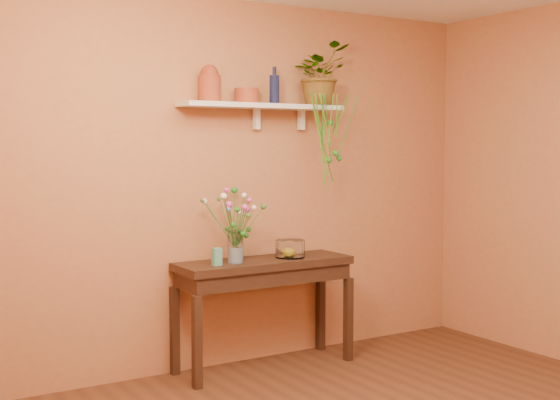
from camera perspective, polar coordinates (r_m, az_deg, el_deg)
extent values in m
cube|color=#B37A4B|center=(5.59, -2.43, 1.31)|extent=(4.00, 0.04, 2.70)
cube|color=#B37A4B|center=(2.97, -17.40, -1.40)|extent=(0.04, 4.00, 2.70)
cube|color=#351E15|center=(5.44, -1.22, -4.87)|extent=(1.32, 0.42, 0.06)
cube|color=#351E15|center=(5.46, -1.22, -5.75)|extent=(1.27, 0.39, 0.11)
cube|color=#351E15|center=(5.09, -6.39, -10.80)|extent=(0.06, 0.06, 0.63)
cube|color=#351E15|center=(5.73, 5.26, -9.10)|extent=(0.06, 0.06, 0.63)
cube|color=#351E15|center=(5.42, -8.08, -9.90)|extent=(0.06, 0.06, 0.63)
cube|color=#351E15|center=(6.02, 3.13, -8.44)|extent=(0.06, 0.06, 0.63)
cube|color=white|center=(5.50, -1.32, 7.21)|extent=(1.30, 0.24, 0.04)
cube|color=white|center=(5.58, -1.81, 6.21)|extent=(0.04, 0.05, 0.15)
cube|color=white|center=(5.79, 1.64, 6.14)|extent=(0.04, 0.05, 0.15)
cylinder|color=#9B3B1D|center=(5.33, -5.42, 8.49)|extent=(0.20, 0.20, 0.19)
sphere|color=#9B3B1D|center=(5.34, -5.43, 9.64)|extent=(0.13, 0.13, 0.13)
cylinder|color=#9B3B1D|center=(5.47, -2.57, 7.98)|extent=(0.21, 0.21, 0.11)
cylinder|color=#11183B|center=(5.52, -0.43, 8.46)|extent=(0.10, 0.10, 0.21)
cylinder|color=#11183B|center=(5.54, -0.44, 9.86)|extent=(0.04, 0.04, 0.06)
imported|color=#247B20|center=(5.78, 3.06, 9.59)|extent=(0.50, 0.46, 0.47)
cylinder|color=#247B20|center=(5.70, 4.58, 6.59)|extent=(0.06, 0.12, 0.30)
cylinder|color=green|center=(5.64, 3.33, 6.38)|extent=(0.07, 0.04, 0.34)
cylinder|color=green|center=(5.58, 3.75, 4.63)|extent=(0.03, 0.15, 0.69)
cylinder|color=#247B20|center=(5.59, 3.24, 4.75)|extent=(0.33, 0.17, 0.67)
cylinder|color=green|center=(5.58, 2.83, 5.91)|extent=(0.14, 0.04, 0.44)
cylinder|color=green|center=(5.59, 3.56, 5.85)|extent=(0.21, 0.11, 0.45)
cylinder|color=#247B20|center=(5.65, 3.69, 5.46)|extent=(0.14, 0.12, 0.53)
cylinder|color=green|center=(5.62, 3.18, 4.93)|extent=(0.16, 0.05, 0.63)
cylinder|color=green|center=(5.63, 3.34, 6.23)|extent=(0.05, 0.10, 0.37)
cylinder|color=#247B20|center=(5.63, 3.29, 5.97)|extent=(0.06, 0.12, 0.42)
cylinder|color=green|center=(5.65, 4.37, 6.44)|extent=(0.08, 0.12, 0.33)
cylinder|color=green|center=(5.74, 4.80, 6.57)|extent=(0.11, 0.06, 0.30)
cylinder|color=#247B20|center=(5.73, 5.27, 5.68)|extent=(0.18, 0.04, 0.48)
cylinder|color=green|center=(5.59, 3.15, 4.37)|extent=(0.15, 0.07, 0.74)
sphere|color=#247B20|center=(5.63, 3.90, 5.92)|extent=(0.05, 0.05, 0.05)
sphere|color=#247B20|center=(5.62, 4.28, 3.60)|extent=(0.05, 0.05, 0.05)
sphere|color=#247B20|center=(5.67, 4.57, 3.22)|extent=(0.05, 0.05, 0.05)
sphere|color=#247B20|center=(5.63, 3.77, 3.09)|extent=(0.05, 0.05, 0.05)
cylinder|color=white|center=(5.27, -3.44, -3.60)|extent=(0.11, 0.11, 0.23)
cylinder|color=silver|center=(5.28, -3.44, -4.24)|extent=(0.10, 0.10, 0.11)
cylinder|color=#386B28|center=(5.20, -3.08, -2.10)|extent=(0.01, 0.14, 0.29)
sphere|color=#EF43BD|center=(5.13, -2.71, -0.54)|extent=(0.04, 0.04, 0.04)
cylinder|color=#386B28|center=(5.20, -2.95, -2.42)|extent=(0.03, 0.15, 0.24)
sphere|color=#477E2D|center=(5.14, -2.44, -1.20)|extent=(0.04, 0.04, 0.04)
cylinder|color=#386B28|center=(5.24, -2.91, -1.82)|extent=(0.08, 0.08, 0.34)
sphere|color=#EF43BD|center=(5.21, -2.37, -0.02)|extent=(0.03, 0.03, 0.03)
cylinder|color=#386B28|center=(5.26, -2.73, -2.10)|extent=(0.13, 0.06, 0.28)
sphere|color=white|center=(5.25, -2.01, -0.59)|extent=(0.04, 0.04, 0.04)
cylinder|color=#386B28|center=(5.28, -2.36, -2.05)|extent=(0.21, 0.06, 0.29)
sphere|color=#477E2D|center=(5.30, -1.28, -0.49)|extent=(0.05, 0.05, 0.05)
cylinder|color=#386B28|center=(5.27, -3.11, -1.63)|extent=(0.08, 0.01, 0.36)
sphere|color=white|center=(5.28, -2.78, 0.35)|extent=(0.04, 0.04, 0.04)
cylinder|color=#386B28|center=(5.29, -2.99, -2.16)|extent=(0.11, 0.02, 0.26)
sphere|color=#EF43BD|center=(5.30, -2.53, -0.72)|extent=(0.05, 0.05, 0.05)
cylinder|color=#386B28|center=(5.38, -3.05, -1.60)|extent=(0.18, 0.20, 0.35)
sphere|color=#4E88D4|center=(5.49, -2.69, 0.34)|extent=(0.03, 0.03, 0.03)
cylinder|color=#386B28|center=(5.31, -3.29, -2.27)|extent=(0.08, 0.08, 0.24)
sphere|color=white|center=(5.35, -3.15, -0.96)|extent=(0.03, 0.03, 0.03)
cylinder|color=#386B28|center=(5.36, -3.48, -1.39)|extent=(0.10, 0.20, 0.39)
sphere|color=#247B20|center=(5.45, -3.52, 0.76)|extent=(0.05, 0.05, 0.05)
cylinder|color=#386B28|center=(5.31, -3.68, -1.97)|extent=(0.02, 0.12, 0.29)
sphere|color=#EF43BD|center=(5.35, -3.91, -0.36)|extent=(0.05, 0.05, 0.05)
cylinder|color=#386B28|center=(5.29, -4.08, -1.75)|extent=(0.07, 0.13, 0.34)
sphere|color=#477E2D|center=(5.32, -4.71, 0.09)|extent=(0.03, 0.03, 0.03)
cylinder|color=#386B28|center=(5.27, -3.79, -1.42)|extent=(0.04, 0.07, 0.40)
sphere|color=#EF43BD|center=(5.28, -4.14, 0.76)|extent=(0.03, 0.03, 0.03)
cylinder|color=#386B28|center=(5.26, -4.63, -1.86)|extent=(0.19, 0.12, 0.33)
sphere|color=white|center=(5.26, -5.83, -0.10)|extent=(0.04, 0.04, 0.04)
cylinder|color=#386B28|center=(5.24, -4.71, -1.83)|extent=(0.22, 0.10, 0.34)
sphere|color=#477E2D|center=(5.22, -5.98, -0.03)|extent=(0.03, 0.03, 0.03)
cylinder|color=#386B28|center=(5.24, -3.91, -1.73)|extent=(0.09, 0.02, 0.35)
sphere|color=white|center=(5.21, -4.38, 0.16)|extent=(0.04, 0.04, 0.04)
cylinder|color=#386B28|center=(5.22, -3.69, -1.99)|extent=(0.08, 0.05, 0.31)
sphere|color=#EF43BD|center=(5.17, -3.95, -0.35)|extent=(0.05, 0.05, 0.05)
cylinder|color=#386B28|center=(5.20, -3.71, -2.18)|extent=(0.10, 0.09, 0.28)
sphere|color=#4E88D4|center=(5.13, -3.98, -0.71)|extent=(0.03, 0.03, 0.03)
cylinder|color=#386B28|center=(5.14, -3.88, -1.71)|extent=(0.17, 0.18, 0.38)
sphere|color=white|center=(5.01, -4.35, 0.28)|extent=(0.05, 0.05, 0.05)
cylinder|color=#386B28|center=(5.22, -3.36, -2.19)|extent=(0.03, 0.09, 0.27)
sphere|color=#247B20|center=(5.16, -3.28, -0.74)|extent=(0.04, 0.04, 0.04)
sphere|color=#247B20|center=(5.38, -2.61, -2.74)|extent=(0.04, 0.04, 0.04)
sphere|color=#247B20|center=(5.21, -3.62, -1.93)|extent=(0.04, 0.04, 0.04)
sphere|color=#247B20|center=(5.37, -2.43, -2.27)|extent=(0.04, 0.04, 0.04)
sphere|color=#247B20|center=(5.34, -4.05, -2.20)|extent=(0.04, 0.04, 0.04)
sphere|color=#247B20|center=(5.36, -3.40, -2.38)|extent=(0.04, 0.04, 0.04)
sphere|color=#247B20|center=(5.21, -2.87, -2.60)|extent=(0.04, 0.04, 0.04)
cylinder|color=white|center=(5.52, 0.79, -3.77)|extent=(0.22, 0.22, 0.13)
cylinder|color=white|center=(5.53, 0.78, -4.38)|extent=(0.21, 0.21, 0.01)
sphere|color=yellow|center=(5.51, 0.70, -4.03)|extent=(0.07, 0.07, 0.07)
cube|color=teal|center=(5.17, -4.87, -4.36)|extent=(0.06, 0.05, 0.12)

